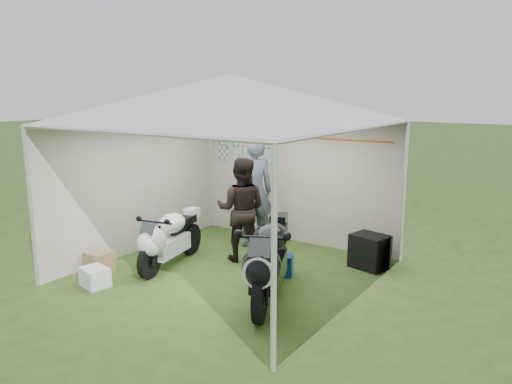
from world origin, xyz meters
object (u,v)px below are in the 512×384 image
motorcycle_black (268,259)px  person_blue_jacket (253,192)px  equipment_box (370,251)px  crate_0 (95,277)px  crate_1 (99,261)px  canopy_tent (231,104)px  person_dark_jacket (241,209)px  motorcycle_white (168,238)px  paddock_stand (279,265)px

motorcycle_black → person_blue_jacket: size_ratio=1.02×
equipment_box → crate_0: 4.19m
crate_1 → canopy_tent: bearing=32.9°
person_dark_jacket → equipment_box: person_dark_jacket is taller
canopy_tent → motorcycle_white: bearing=-157.8°
canopy_tent → person_blue_jacket: canopy_tent is taller
paddock_stand → crate_0: size_ratio=1.04×
canopy_tent → crate_0: (-1.31, -1.57, -2.44)m
person_blue_jacket → crate_1: bearing=13.7°
paddock_stand → equipment_box: bearing=45.8°
paddock_stand → equipment_box: (1.04, 1.07, 0.11)m
canopy_tent → motorcycle_white: 2.34m
canopy_tent → motorcycle_white: (-0.98, -0.40, -2.09)m
motorcycle_black → equipment_box: 2.10m
motorcycle_white → crate_0: (-0.33, -1.17, -0.35)m
motorcycle_white → paddock_stand: motorcycle_white is taller
motorcycle_white → crate_0: size_ratio=4.30×
person_dark_jacket → equipment_box: bearing=178.6°
person_dark_jacket → crate_0: 2.49m
crate_0 → motorcycle_black: bearing=22.1°
motorcycle_white → person_dark_jacket: size_ratio=1.02×
person_dark_jacket → crate_1: bearing=23.3°
person_blue_jacket → crate_1: person_blue_jacket is taller
motorcycle_black → crate_1: size_ratio=5.85×
paddock_stand → crate_1: 2.80m
crate_1 → paddock_stand: bearing=30.4°
equipment_box → motorcycle_black: bearing=-108.4°
motorcycle_white → person_dark_jacket: (0.76, 0.94, 0.37)m
equipment_box → crate_0: bearing=-135.8°
motorcycle_white → equipment_box: motorcycle_white is taller
motorcycle_white → person_blue_jacket: bearing=61.9°
canopy_tent → equipment_box: 3.17m
canopy_tent → person_blue_jacket: (-0.49, 1.30, -1.58)m
person_blue_jacket → crate_0: 3.11m
motorcycle_white → crate_0: 1.27m
person_blue_jacket → motorcycle_black: bearing=79.8°
paddock_stand → person_blue_jacket: (-1.15, 1.02, 0.83)m
paddock_stand → crate_1: bearing=-149.6°
person_blue_jacket → equipment_box: (2.19, 0.05, -0.72)m
person_dark_jacket → crate_0: bearing=38.6°
motorcycle_white → paddock_stand: 1.81m
person_dark_jacket → person_blue_jacket: bearing=-94.5°
motorcycle_black → person_blue_jacket: (-1.53, 1.92, 0.40)m
equipment_box → canopy_tent: bearing=-141.6°
canopy_tent → person_dark_jacket: bearing=111.6°
motorcycle_white → crate_0: bearing=-117.3°
equipment_box → crate_1: (-3.45, -2.48, -0.12)m
paddock_stand → equipment_box: 1.49m
person_dark_jacket → equipment_box: 2.16m
crate_1 → crate_0: bearing=-44.8°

